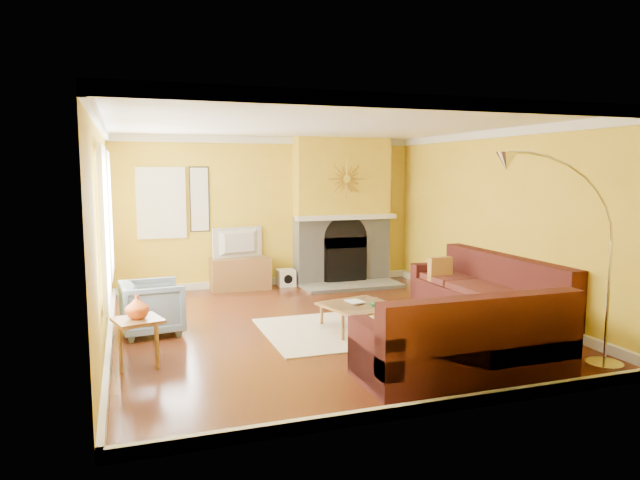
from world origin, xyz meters
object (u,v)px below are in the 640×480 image
object	(u,v)px
armchair	(152,307)
arc_lamp	(563,267)
coffee_table	(360,317)
sectional_sofa	(433,300)
media_console	(240,274)
side_table	(139,342)

from	to	relation	value
armchair	arc_lamp	xyz separation A→B (m)	(3.89, -2.90, 0.79)
coffee_table	arc_lamp	xyz separation A→B (m)	(1.29, -2.20, 0.96)
coffee_table	armchair	world-z (taller)	armchair
coffee_table	arc_lamp	bearing A→B (deg)	-59.70
sectional_sofa	arc_lamp	world-z (taller)	arc_lamp
coffee_table	armchair	bearing A→B (deg)	164.93
coffee_table	media_console	bearing A→B (deg)	107.88
sectional_sofa	armchair	distance (m)	3.61
sectional_sofa	media_console	bearing A→B (deg)	116.57
sectional_sofa	side_table	distance (m)	3.61
media_console	side_table	size ratio (longest dim) A/B	2.01
sectional_sofa	arc_lamp	distance (m)	1.90
sectional_sofa	arc_lamp	size ratio (longest dim) A/B	1.63
coffee_table	side_table	distance (m)	2.85
side_table	sectional_sofa	bearing A→B (deg)	-0.00
armchair	side_table	world-z (taller)	armchair
sectional_sofa	coffee_table	xyz separation A→B (m)	(-0.80, 0.50, -0.28)
sectional_sofa	media_console	distance (m)	4.03
sectional_sofa	coffee_table	size ratio (longest dim) A/B	4.20
arc_lamp	armchair	bearing A→B (deg)	143.26
sectional_sofa	side_table	xyz separation A→B (m)	(-3.60, 0.00, -0.19)
armchair	arc_lamp	world-z (taller)	arc_lamp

